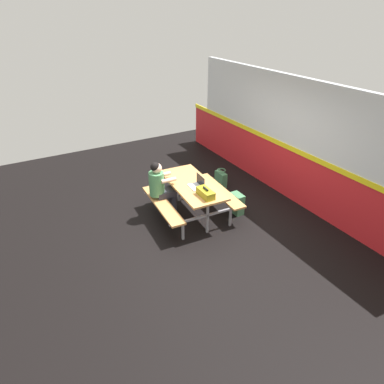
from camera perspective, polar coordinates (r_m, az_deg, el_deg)
ground_plane at (r=6.73m, az=1.28°, el=-5.26°), size 10.00×10.00×0.02m
accent_backdrop at (r=7.47m, az=16.91°, el=7.97°), size 8.00×0.14×2.60m
picnic_table_main at (r=6.65m, az=0.00°, el=0.17°), size 1.73×1.65×0.74m
student_nearer at (r=6.62m, az=-5.41°, el=1.22°), size 0.38×0.53×1.21m
laptop_silver at (r=6.43m, az=0.91°, el=1.30°), size 0.33×0.24×0.22m
toolbox_grey at (r=6.09m, az=2.33°, el=-0.20°), size 0.40×0.18×0.18m
backpack_dark at (r=6.98m, az=7.72°, el=-1.98°), size 0.30×0.22×0.44m
tote_bag_bright at (r=7.99m, az=4.94°, el=2.26°), size 0.34×0.21×0.43m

